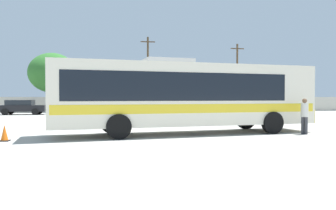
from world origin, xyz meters
TOP-DOWN VIEW (x-y plane):
  - ground_plane at (0.00, 10.00)m, footprint 300.00×300.00m
  - perimeter_wall at (0.00, 22.58)m, footprint 80.00×0.30m
  - coach_bus_cream_yellow at (1.23, -0.74)m, footprint 12.69×4.21m
  - attendant_by_bus_door at (6.71, -1.86)m, footprint 0.47×0.47m
  - parked_car_leftmost_black at (-11.06, 18.68)m, footprint 4.48×2.02m
  - parked_car_second_white at (-4.26, 18.44)m, footprint 4.31×2.03m
  - parked_car_third_dark_blue at (1.87, 18.20)m, footprint 4.39×2.09m
  - utility_pole_near at (13.79, 25.33)m, footprint 1.80×0.24m
  - utility_pole_far at (2.12, 25.48)m, footprint 1.80×0.24m
  - roadside_tree_left at (-9.89, 28.49)m, footprint 5.99×5.99m
  - roadside_tree_midleft at (-3.47, 26.34)m, footprint 4.82×4.82m
  - roadside_tree_midright at (4.66, 24.61)m, footprint 3.51×3.51m
  - traffic_cone_on_apron at (-6.27, -2.27)m, footprint 0.36×0.36m

SIDE VIEW (x-z plane):
  - ground_plane at x=0.00m, z-range 0.00..0.00m
  - traffic_cone_on_apron at x=-6.27m, z-range -0.01..0.63m
  - parked_car_third_dark_blue at x=1.87m, z-range 0.05..1.47m
  - parked_car_leftmost_black at x=-11.06m, z-range 0.05..1.49m
  - parked_car_second_white at x=-4.26m, z-range 0.04..1.58m
  - perimeter_wall at x=0.00m, z-range 0.00..1.75m
  - attendant_by_bus_door at x=6.71m, z-range 0.11..1.78m
  - coach_bus_cream_yellow at x=1.23m, z-range 0.12..3.61m
  - roadside_tree_midright at x=4.66m, z-range 1.02..6.06m
  - roadside_tree_midleft at x=-3.47m, z-range 1.07..7.33m
  - utility_pole_near at x=13.79m, z-range 0.18..8.83m
  - utility_pole_far at x=2.12m, z-range 0.19..9.43m
  - roadside_tree_left at x=-9.89m, z-range 1.15..8.54m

